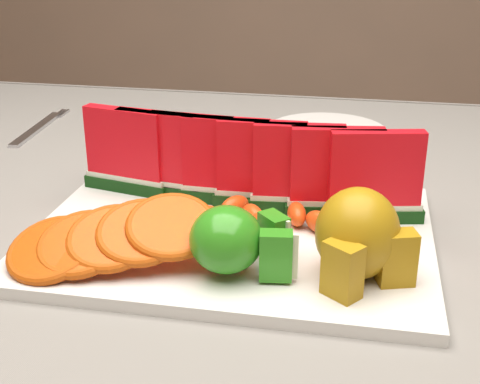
% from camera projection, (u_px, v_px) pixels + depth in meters
% --- Properties ---
extents(table, '(1.40, 0.90, 0.75)m').
position_uv_depth(table, '(173.00, 282.00, 0.81)').
color(table, '#492D16').
rests_on(table, ground).
extents(tablecloth, '(1.53, 1.03, 0.20)m').
position_uv_depth(tablecloth, '(171.00, 236.00, 0.79)').
color(tablecloth, slate).
rests_on(tablecloth, table).
extents(platter, '(0.40, 0.30, 0.01)m').
position_uv_depth(platter, '(233.00, 235.00, 0.68)').
color(platter, silver).
rests_on(platter, tablecloth).
extents(apple_cluster, '(0.11, 0.09, 0.06)m').
position_uv_depth(apple_cluster, '(235.00, 240.00, 0.59)').
color(apple_cluster, '#359616').
rests_on(apple_cluster, platter).
extents(pear_cluster, '(0.10, 0.10, 0.08)m').
position_uv_depth(pear_cluster, '(359.00, 237.00, 0.58)').
color(pear_cluster, '#AD8E07').
rests_on(pear_cluster, platter).
extents(side_plate, '(0.21, 0.21, 0.01)m').
position_uv_depth(side_plate, '(327.00, 132.00, 1.01)').
color(side_plate, silver).
rests_on(side_plate, tablecloth).
extents(fork, '(0.03, 0.20, 0.00)m').
position_uv_depth(fork, '(39.00, 127.00, 1.04)').
color(fork, silver).
rests_on(fork, tablecloth).
extents(watermelon_row, '(0.39, 0.07, 0.10)m').
position_uv_depth(watermelon_row, '(244.00, 165.00, 0.72)').
color(watermelon_row, '#093A0F').
rests_on(watermelon_row, platter).
extents(orange_fan_front, '(0.21, 0.13, 0.06)m').
position_uv_depth(orange_fan_front, '(112.00, 238.00, 0.61)').
color(orange_fan_front, red).
rests_on(orange_fan_front, platter).
extents(orange_fan_back, '(0.29, 0.11, 0.05)m').
position_uv_depth(orange_fan_back, '(239.00, 170.00, 0.78)').
color(orange_fan_back, red).
rests_on(orange_fan_back, platter).
extents(tangerine_segments, '(0.25, 0.08, 0.02)m').
position_uv_depth(tangerine_segments, '(261.00, 217.00, 0.68)').
color(tangerine_segments, orange).
rests_on(tangerine_segments, platter).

